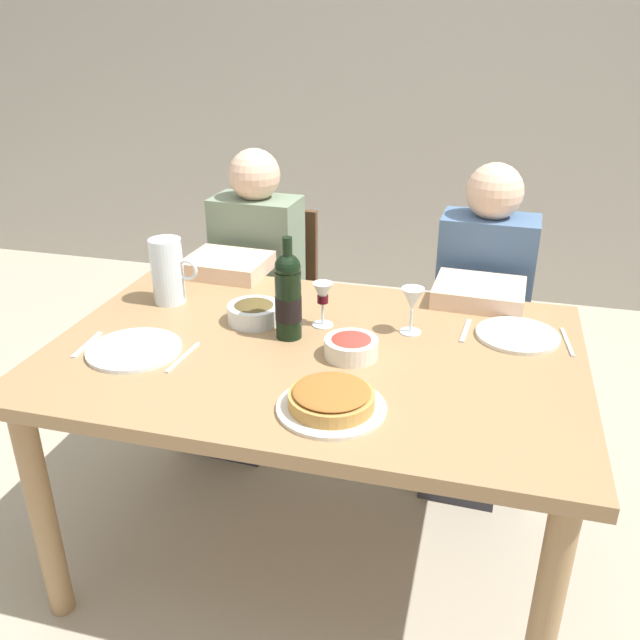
{
  "coord_description": "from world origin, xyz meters",
  "views": [
    {
      "loc": [
        0.45,
        -1.62,
        1.63
      ],
      "look_at": [
        0.0,
        0.07,
        0.82
      ],
      "focal_mm": 37.32,
      "sensor_mm": 36.0,
      "label": 1
    }
  ],
  "objects_px": {
    "olive_bowl": "(254,312)",
    "chair_left": "(270,298)",
    "dining_table": "(314,376)",
    "baked_tart": "(331,400)",
    "wine_glass_right_diner": "(412,301)",
    "water_pitcher": "(168,275)",
    "dinner_plate_left_setting": "(134,350)",
    "chair_right": "(481,323)",
    "wine_bottle": "(288,296)",
    "wine_glass_left_diner": "(323,296)",
    "dinner_plate_right_setting": "(518,335)",
    "diner_right": "(479,320)",
    "diner_left": "(248,292)",
    "salad_bowl": "(351,346)"
  },
  "relations": [
    {
      "from": "baked_tart",
      "to": "olive_bowl",
      "type": "height_order",
      "value": "olive_bowl"
    },
    {
      "from": "wine_glass_left_diner",
      "to": "dinner_plate_left_setting",
      "type": "relative_size",
      "value": 0.52
    },
    {
      "from": "diner_right",
      "to": "dining_table",
      "type": "bearing_deg",
      "value": 57.57
    },
    {
      "from": "dining_table",
      "to": "wine_bottle",
      "type": "bearing_deg",
      "value": 149.94
    },
    {
      "from": "wine_bottle",
      "to": "olive_bowl",
      "type": "relative_size",
      "value": 1.87
    },
    {
      "from": "water_pitcher",
      "to": "diner_right",
      "type": "bearing_deg",
      "value": 23.57
    },
    {
      "from": "water_pitcher",
      "to": "chair_left",
      "type": "distance_m",
      "value": 0.79
    },
    {
      "from": "olive_bowl",
      "to": "dinner_plate_right_setting",
      "type": "height_order",
      "value": "olive_bowl"
    },
    {
      "from": "salad_bowl",
      "to": "wine_glass_right_diner",
      "type": "xyz_separation_m",
      "value": [
        0.14,
        0.19,
        0.07
      ]
    },
    {
      "from": "wine_glass_right_diner",
      "to": "chair_left",
      "type": "bearing_deg",
      "value": 133.81
    },
    {
      "from": "olive_bowl",
      "to": "diner_left",
      "type": "distance_m",
      "value": 0.61
    },
    {
      "from": "chair_left",
      "to": "diner_right",
      "type": "height_order",
      "value": "diner_right"
    },
    {
      "from": "water_pitcher",
      "to": "salad_bowl",
      "type": "bearing_deg",
      "value": -18.62
    },
    {
      "from": "baked_tart",
      "to": "diner_left",
      "type": "xyz_separation_m",
      "value": [
        -0.58,
        0.96,
        -0.17
      ]
    },
    {
      "from": "dinner_plate_left_setting",
      "to": "chair_right",
      "type": "relative_size",
      "value": 0.3
    },
    {
      "from": "dinner_plate_right_setting",
      "to": "diner_right",
      "type": "distance_m",
      "value": 0.45
    },
    {
      "from": "dining_table",
      "to": "salad_bowl",
      "type": "xyz_separation_m",
      "value": [
        0.11,
        -0.02,
        0.12
      ]
    },
    {
      "from": "dinner_plate_right_setting",
      "to": "chair_left",
      "type": "distance_m",
      "value": 1.24
    },
    {
      "from": "dinner_plate_right_setting",
      "to": "diner_right",
      "type": "relative_size",
      "value": 0.21
    },
    {
      "from": "salad_bowl",
      "to": "diner_left",
      "type": "xyz_separation_m",
      "value": [
        -0.57,
        0.68,
        -0.18
      ]
    },
    {
      "from": "olive_bowl",
      "to": "wine_glass_left_diner",
      "type": "xyz_separation_m",
      "value": [
        0.21,
        0.03,
        0.06
      ]
    },
    {
      "from": "water_pitcher",
      "to": "chair_left",
      "type": "xyz_separation_m",
      "value": [
        0.1,
        0.7,
        -0.36
      ]
    },
    {
      "from": "dining_table",
      "to": "diner_left",
      "type": "xyz_separation_m",
      "value": [
        -0.46,
        0.66,
        -0.05
      ]
    },
    {
      "from": "baked_tart",
      "to": "chair_right",
      "type": "distance_m",
      "value": 1.25
    },
    {
      "from": "dining_table",
      "to": "olive_bowl",
      "type": "height_order",
      "value": "olive_bowl"
    },
    {
      "from": "dinner_plate_left_setting",
      "to": "chair_right",
      "type": "xyz_separation_m",
      "value": [
        0.94,
        1.02,
        -0.27
      ]
    },
    {
      "from": "dinner_plate_left_setting",
      "to": "diner_right",
      "type": "distance_m",
      "value": 1.22
    },
    {
      "from": "diner_left",
      "to": "diner_right",
      "type": "relative_size",
      "value": 1.0
    },
    {
      "from": "wine_bottle",
      "to": "chair_left",
      "type": "relative_size",
      "value": 0.35
    },
    {
      "from": "wine_glass_right_diner",
      "to": "chair_left",
      "type": "height_order",
      "value": "wine_glass_right_diner"
    },
    {
      "from": "olive_bowl",
      "to": "wine_glass_left_diner",
      "type": "bearing_deg",
      "value": 7.69
    },
    {
      "from": "water_pitcher",
      "to": "dinner_plate_left_setting",
      "type": "relative_size",
      "value": 0.81
    },
    {
      "from": "dinner_plate_right_setting",
      "to": "olive_bowl",
      "type": "bearing_deg",
      "value": -172.92
    },
    {
      "from": "olive_bowl",
      "to": "chair_left",
      "type": "bearing_deg",
      "value": 105.98
    },
    {
      "from": "chair_right",
      "to": "wine_glass_left_diner",
      "type": "bearing_deg",
      "value": 59.55
    },
    {
      "from": "diner_right",
      "to": "diner_left",
      "type": "bearing_deg",
      "value": 0.75
    },
    {
      "from": "chair_right",
      "to": "diner_right",
      "type": "relative_size",
      "value": 0.75
    },
    {
      "from": "wine_glass_left_diner",
      "to": "water_pitcher",
      "type": "bearing_deg",
      "value": 174.91
    },
    {
      "from": "dinner_plate_left_setting",
      "to": "wine_glass_left_diner",
      "type": "bearing_deg",
      "value": 32.94
    },
    {
      "from": "water_pitcher",
      "to": "olive_bowl",
      "type": "xyz_separation_m",
      "value": [
        0.32,
        -0.08,
        -0.06
      ]
    },
    {
      "from": "olive_bowl",
      "to": "baked_tart",
      "type": "bearing_deg",
      "value": -50.4
    },
    {
      "from": "dinner_plate_left_setting",
      "to": "diner_left",
      "type": "xyz_separation_m",
      "value": [
        0.03,
        0.81,
        -0.15
      ]
    },
    {
      "from": "dining_table",
      "to": "chair_left",
      "type": "distance_m",
      "value": 1.02
    },
    {
      "from": "diner_left",
      "to": "chair_right",
      "type": "height_order",
      "value": "diner_left"
    },
    {
      "from": "water_pitcher",
      "to": "chair_left",
      "type": "height_order",
      "value": "water_pitcher"
    },
    {
      "from": "dinner_plate_right_setting",
      "to": "diner_left",
      "type": "bearing_deg",
      "value": 156.56
    },
    {
      "from": "dining_table",
      "to": "wine_bottle",
      "type": "xyz_separation_m",
      "value": [
        -0.09,
        0.05,
        0.22
      ]
    },
    {
      "from": "baked_tart",
      "to": "wine_glass_right_diner",
      "type": "xyz_separation_m",
      "value": [
        0.13,
        0.47,
        0.07
      ]
    },
    {
      "from": "baked_tart",
      "to": "chair_right",
      "type": "relative_size",
      "value": 0.31
    },
    {
      "from": "dining_table",
      "to": "chair_left",
      "type": "xyz_separation_m",
      "value": [
        -0.45,
        0.9,
        -0.17
      ]
    }
  ]
}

